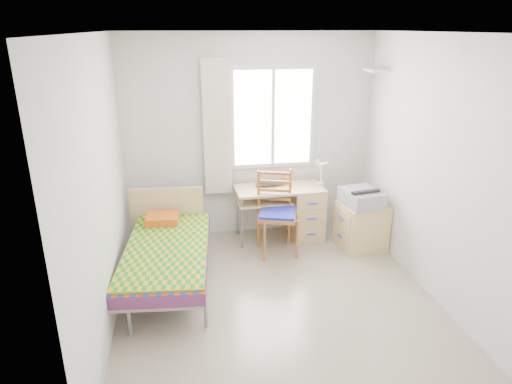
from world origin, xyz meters
TOP-DOWN VIEW (x-y plane):
  - floor at (0.00, 0.00)m, footprint 3.50×3.50m
  - ceiling at (0.00, 0.00)m, footprint 3.50×3.50m
  - wall_back at (0.00, 1.75)m, footprint 3.20×0.00m
  - wall_left at (-1.60, 0.00)m, footprint 0.00×3.50m
  - wall_right at (1.60, 0.00)m, footprint 0.00×3.50m
  - window at (0.30, 1.73)m, footprint 1.10×0.04m
  - curtain at (-0.42, 1.68)m, footprint 0.35×0.05m
  - floating_shelf at (1.49, 1.40)m, footprint 0.20×0.32m
  - bed at (-1.09, 0.56)m, footprint 1.05×1.94m
  - desk at (0.63, 1.43)m, footprint 1.13×0.53m
  - chair at (0.23, 1.08)m, footprint 0.55×0.55m
  - cabinet at (1.29, 0.98)m, footprint 0.59×0.53m
  - printer at (1.25, 0.96)m, footprint 0.48×0.53m
  - laptop at (0.21, 1.48)m, footprint 0.35×0.25m
  - pen_cup at (0.42, 1.55)m, footprint 0.08×0.08m
  - task_lamp at (0.82, 1.33)m, footprint 0.22×0.32m
  - book at (0.17, 1.39)m, footprint 0.18×0.22m

SIDE VIEW (x-z plane):
  - floor at x=0.00m, z-range 0.00..0.00m
  - cabinet at x=1.29m, z-range 0.00..0.59m
  - desk at x=0.63m, z-range 0.03..0.74m
  - bed at x=-1.09m, z-range -0.01..0.79m
  - chair at x=0.23m, z-range 0.06..1.08m
  - book at x=0.17m, z-range 0.58..0.60m
  - printer at x=1.25m, z-range 0.59..0.79m
  - laptop at x=0.21m, z-range 0.70..0.73m
  - pen_cup at x=0.42m, z-range 0.70..0.80m
  - task_lamp at x=0.82m, z-range 0.76..1.16m
  - wall_left at x=-1.60m, z-range -0.45..3.05m
  - wall_right at x=1.60m, z-range -0.45..3.05m
  - wall_back at x=0.00m, z-range -0.30..2.90m
  - curtain at x=-0.42m, z-range 0.60..2.30m
  - window at x=0.30m, z-range 0.90..2.20m
  - floating_shelf at x=1.49m, z-range 2.13..2.17m
  - ceiling at x=0.00m, z-range 2.60..2.60m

